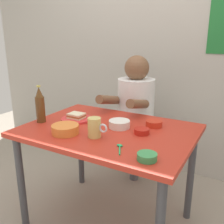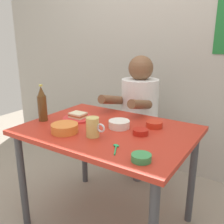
% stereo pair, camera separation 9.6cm
% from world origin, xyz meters
% --- Properties ---
extents(ground_plane, '(6.00, 6.00, 0.00)m').
position_xyz_m(ground_plane, '(0.00, 0.00, 0.00)').
color(ground_plane, gray).
extents(wall_back, '(4.40, 0.09, 2.60)m').
position_xyz_m(wall_back, '(0.00, 1.05, 1.30)').
color(wall_back, '#ADA89E').
rests_on(wall_back, ground).
extents(dining_table, '(1.10, 0.80, 0.74)m').
position_xyz_m(dining_table, '(0.00, 0.00, 0.65)').
color(dining_table, '#B72D1E').
rests_on(dining_table, ground).
extents(stool, '(0.34, 0.34, 0.45)m').
position_xyz_m(stool, '(-0.09, 0.63, 0.35)').
color(stool, '#4C4C51').
rests_on(stool, ground).
extents(person_seated, '(0.33, 0.56, 0.72)m').
position_xyz_m(person_seated, '(-0.09, 0.62, 0.77)').
color(person_seated, white).
rests_on(person_seated, stool).
extents(plate_orange, '(0.22, 0.22, 0.01)m').
position_xyz_m(plate_orange, '(-0.29, 0.04, 0.75)').
color(plate_orange, red).
rests_on(plate_orange, dining_table).
extents(sandwich, '(0.11, 0.09, 0.04)m').
position_xyz_m(sandwich, '(-0.29, 0.04, 0.77)').
color(sandwich, beige).
rests_on(sandwich, plate_orange).
extents(beer_mug, '(0.13, 0.08, 0.12)m').
position_xyz_m(beer_mug, '(0.01, -0.16, 0.80)').
color(beer_mug, '#D1BC66').
rests_on(beer_mug, dining_table).
extents(beer_bottle, '(0.06, 0.06, 0.26)m').
position_xyz_m(beer_bottle, '(-0.48, -0.12, 0.86)').
color(beer_bottle, '#593819').
rests_on(beer_bottle, dining_table).
extents(dip_bowl_green, '(0.10, 0.10, 0.03)m').
position_xyz_m(dip_bowl_green, '(0.39, -0.29, 0.76)').
color(dip_bowl_green, '#388C4C').
rests_on(dip_bowl_green, dining_table).
extents(rice_bowl_white, '(0.14, 0.14, 0.05)m').
position_xyz_m(rice_bowl_white, '(0.06, 0.05, 0.77)').
color(rice_bowl_white, silver).
rests_on(rice_bowl_white, dining_table).
extents(soup_bowl_orange, '(0.17, 0.17, 0.05)m').
position_xyz_m(soup_bowl_orange, '(-0.19, -0.21, 0.77)').
color(soup_bowl_orange, orange).
rests_on(soup_bowl_orange, dining_table).
extents(sauce_bowl_chili, '(0.11, 0.11, 0.04)m').
position_xyz_m(sauce_bowl_chili, '(0.25, 0.19, 0.76)').
color(sauce_bowl_chili, red).
rests_on(sauce_bowl_chili, dining_table).
extents(sambal_bowl_red, '(0.10, 0.10, 0.03)m').
position_xyz_m(sambal_bowl_red, '(0.23, 0.02, 0.76)').
color(sambal_bowl_red, '#B21E14').
rests_on(sambal_bowl_red, dining_table).
extents(spoon, '(0.07, 0.11, 0.01)m').
position_xyz_m(spoon, '(0.21, -0.23, 0.75)').
color(spoon, '#26A559').
rests_on(spoon, dining_table).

